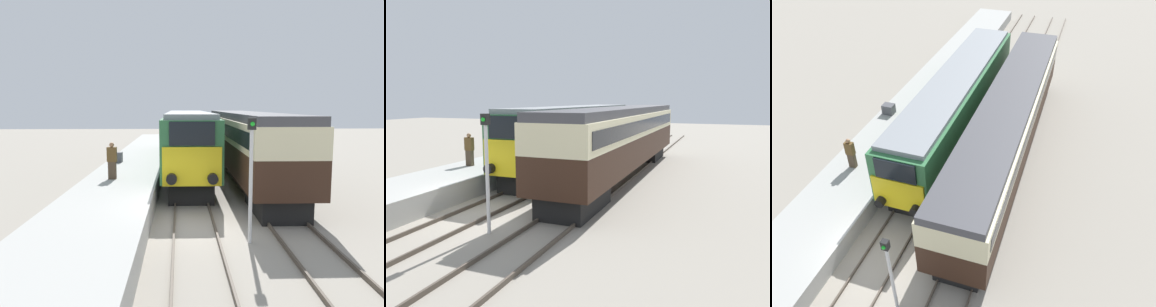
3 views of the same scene
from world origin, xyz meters
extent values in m
plane|color=gray|center=(0.00, 0.00, 0.00)|extent=(120.00, 120.00, 0.00)
cube|color=#A8A8A3|center=(-3.30, 8.00, 0.46)|extent=(3.50, 50.00, 0.93)
cube|color=#4C4238|center=(-0.72, 5.00, 0.07)|extent=(0.07, 60.00, 0.14)
cube|color=#4C4238|center=(0.72, 5.00, 0.07)|extent=(0.07, 60.00, 0.14)
cube|color=#4C4238|center=(2.68, 5.00, 0.07)|extent=(0.07, 60.00, 0.14)
cube|color=#4C4238|center=(4.12, 5.00, 0.07)|extent=(0.07, 60.00, 0.14)
cube|color=black|center=(0.00, 5.01, 0.50)|extent=(2.03, 4.00, 1.00)
cube|color=black|center=(0.00, 15.96, 0.50)|extent=(2.03, 4.00, 1.00)
cube|color=#2D6B3D|center=(0.00, 10.48, 2.37)|extent=(2.70, 15.95, 2.74)
cube|color=yellow|center=(0.00, 2.47, 1.82)|extent=(2.48, 0.10, 1.65)
cube|color=black|center=(0.00, 2.47, 3.20)|extent=(1.89, 0.10, 0.99)
cube|color=gray|center=(0.00, 10.48, 3.86)|extent=(2.38, 15.31, 0.24)
cylinder|color=black|center=(-0.85, 2.26, 1.35)|extent=(0.44, 0.35, 0.44)
cylinder|color=black|center=(0.85, 2.26, 1.35)|extent=(0.44, 0.35, 0.44)
cube|color=black|center=(3.40, 1.91, 0.47)|extent=(1.89, 3.60, 0.95)
cube|color=black|center=(3.40, 16.20, 0.47)|extent=(1.89, 3.60, 0.95)
cube|color=#331E14|center=(3.40, 9.05, 1.70)|extent=(2.70, 18.69, 1.49)
cube|color=beige|center=(3.40, 9.05, 3.03)|extent=(2.71, 18.69, 1.17)
cube|color=black|center=(3.40, 9.05, 3.03)|extent=(2.75, 17.95, 0.64)
cube|color=#424247|center=(3.40, 9.05, 3.79)|extent=(2.48, 18.69, 0.36)
cube|color=#473828|center=(-3.67, 4.52, 1.34)|extent=(0.36, 0.24, 0.82)
cube|color=brown|center=(-3.67, 4.52, 2.09)|extent=(0.44, 0.26, 0.68)
sphere|color=#9E704C|center=(-3.67, 4.52, 2.54)|extent=(0.22, 0.22, 0.22)
cylinder|color=silver|center=(1.70, -1.48, 1.80)|extent=(0.12, 0.12, 3.60)
cube|color=black|center=(1.70, -1.48, 3.78)|extent=(0.24, 0.20, 0.36)
sphere|color=green|center=(1.70, -1.59, 3.78)|extent=(0.14, 0.14, 0.14)
cube|color=#4C4C51|center=(-4.37, 9.88, 1.23)|extent=(0.70, 0.56, 0.60)
camera|label=1|loc=(-0.52, -12.86, 4.30)|focal=35.00mm
camera|label=2|loc=(8.87, -11.48, 4.41)|focal=35.00mm
camera|label=3|loc=(6.43, -7.94, 13.21)|focal=35.00mm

